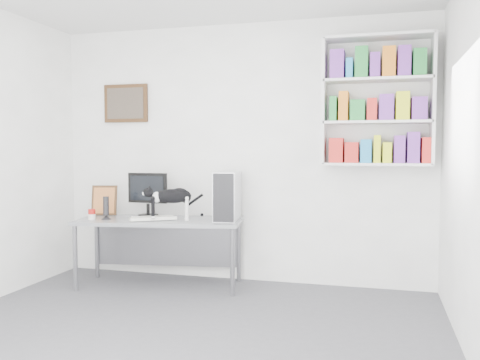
# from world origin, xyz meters

# --- Properties ---
(room) EXTENTS (4.01, 4.01, 2.70)m
(room) POSITION_xyz_m (0.00, 0.00, 1.35)
(room) COLOR #525257
(room) RESTS_ON ground
(bookshelf) EXTENTS (1.03, 0.28, 1.24)m
(bookshelf) POSITION_xyz_m (1.40, 1.85, 1.85)
(bookshelf) COLOR silver
(bookshelf) RESTS_ON room
(wall_art) EXTENTS (0.52, 0.04, 0.42)m
(wall_art) POSITION_xyz_m (-1.30, 1.97, 1.90)
(wall_art) COLOR #482E17
(wall_art) RESTS_ON room
(desk) EXTENTS (1.72, 0.89, 0.69)m
(desk) POSITION_xyz_m (-0.71, 1.53, 0.34)
(desk) COLOR slate
(desk) RESTS_ON room
(monitor) EXTENTS (0.45, 0.23, 0.47)m
(monitor) POSITION_xyz_m (-0.91, 1.69, 0.92)
(monitor) COLOR black
(monitor) RESTS_ON desk
(keyboard) EXTENTS (0.47, 0.40, 0.03)m
(keyboard) POSITION_xyz_m (-0.75, 1.45, 0.70)
(keyboard) COLOR silver
(keyboard) RESTS_ON desk
(pc_tower) EXTENTS (0.27, 0.50, 0.48)m
(pc_tower) POSITION_xyz_m (-0.04, 1.69, 0.93)
(pc_tower) COLOR silver
(pc_tower) RESTS_ON desk
(speaker) EXTENTS (0.14, 0.14, 0.24)m
(speaker) POSITION_xyz_m (-1.22, 1.37, 0.81)
(speaker) COLOR black
(speaker) RESTS_ON desk
(leaning_print) EXTENTS (0.29, 0.17, 0.33)m
(leaning_print) POSITION_xyz_m (-1.41, 1.66, 0.85)
(leaning_print) COLOR #482E17
(leaning_print) RESTS_ON desk
(soup_can) EXTENTS (0.09, 0.09, 0.10)m
(soup_can) POSITION_xyz_m (-1.36, 1.33, 0.74)
(soup_can) COLOR #AA130E
(soup_can) RESTS_ON desk
(cat) EXTENTS (0.55, 0.35, 0.33)m
(cat) POSITION_xyz_m (-0.55, 1.45, 0.85)
(cat) COLOR black
(cat) RESTS_ON desk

